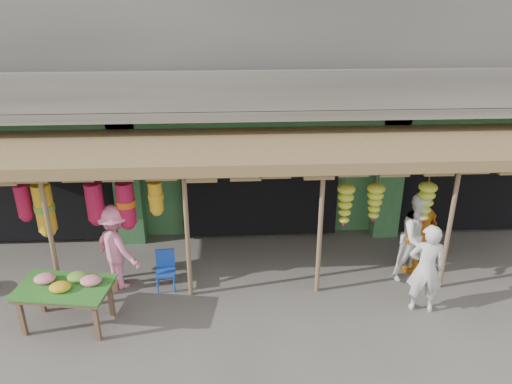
{
  "coord_description": "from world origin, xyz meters",
  "views": [
    {
      "loc": [
        -0.66,
        -8.46,
        5.81
      ],
      "look_at": [
        -0.15,
        1.0,
        1.65
      ],
      "focal_mm": 35.0,
      "sensor_mm": 36.0,
      "label": 1
    }
  ],
  "objects_px": {
    "person_front": "(426,269)",
    "person_vendor": "(421,233)",
    "blue_chair": "(166,267)",
    "person_shopper": "(117,247)",
    "flower_table": "(66,288)",
    "person_right": "(419,237)"
  },
  "relations": [
    {
      "from": "person_right",
      "to": "blue_chair",
      "type": "bearing_deg",
      "value": 160.67
    },
    {
      "from": "blue_chair",
      "to": "person_front",
      "type": "xyz_separation_m",
      "value": [
        4.85,
        -1.01,
        0.45
      ]
    },
    {
      "from": "person_vendor",
      "to": "person_shopper",
      "type": "relative_size",
      "value": 1.03
    },
    {
      "from": "blue_chair",
      "to": "person_vendor",
      "type": "xyz_separation_m",
      "value": [
        5.22,
        0.29,
        0.47
      ]
    },
    {
      "from": "flower_table",
      "to": "person_right",
      "type": "xyz_separation_m",
      "value": [
        6.67,
        1.16,
        0.17
      ]
    },
    {
      "from": "person_vendor",
      "to": "person_right",
      "type": "bearing_deg",
      "value": 22.3
    },
    {
      "from": "blue_chair",
      "to": "person_front",
      "type": "distance_m",
      "value": 4.98
    },
    {
      "from": "blue_chair",
      "to": "flower_table",
      "type": "bearing_deg",
      "value": -148.82
    },
    {
      "from": "person_vendor",
      "to": "person_shopper",
      "type": "xyz_separation_m",
      "value": [
        -6.15,
        -0.19,
        -0.03
      ]
    },
    {
      "from": "person_front",
      "to": "blue_chair",
      "type": "bearing_deg",
      "value": -0.67
    },
    {
      "from": "person_front",
      "to": "person_shopper",
      "type": "bearing_deg",
      "value": 0.3
    },
    {
      "from": "person_right",
      "to": "person_shopper",
      "type": "xyz_separation_m",
      "value": [
        -6.01,
        0.05,
        -0.06
      ]
    },
    {
      "from": "blue_chair",
      "to": "person_right",
      "type": "relative_size",
      "value": 0.42
    },
    {
      "from": "person_front",
      "to": "person_vendor",
      "type": "bearing_deg",
      "value": -94.97
    },
    {
      "from": "flower_table",
      "to": "person_front",
      "type": "relative_size",
      "value": 0.97
    },
    {
      "from": "blue_chair",
      "to": "person_front",
      "type": "bearing_deg",
      "value": -15.63
    },
    {
      "from": "flower_table",
      "to": "person_right",
      "type": "distance_m",
      "value": 6.77
    },
    {
      "from": "blue_chair",
      "to": "person_shopper",
      "type": "bearing_deg",
      "value": 170.51
    },
    {
      "from": "person_front",
      "to": "person_right",
      "type": "bearing_deg",
      "value": -91.38
    },
    {
      "from": "person_front",
      "to": "person_vendor",
      "type": "distance_m",
      "value": 1.35
    },
    {
      "from": "flower_table",
      "to": "person_shopper",
      "type": "xyz_separation_m",
      "value": [
        0.66,
        1.2,
        0.11
      ]
    },
    {
      "from": "blue_chair",
      "to": "person_vendor",
      "type": "height_order",
      "value": "person_vendor"
    }
  ]
}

